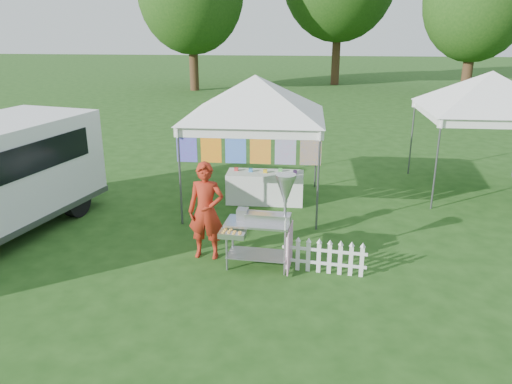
# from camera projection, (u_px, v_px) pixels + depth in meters

# --- Properties ---
(ground) EXTENTS (120.00, 120.00, 0.00)m
(ground) POSITION_uv_depth(u_px,v_px,m) (234.00, 273.00, 8.56)
(ground) COLOR #1B4112
(ground) RESTS_ON ground
(canopy_main) EXTENTS (4.24, 4.24, 3.45)m
(canopy_main) POSITION_uv_depth(u_px,v_px,m) (255.00, 75.00, 10.89)
(canopy_main) COLOR #59595E
(canopy_main) RESTS_ON ground
(canopy_right) EXTENTS (4.24, 4.24, 3.45)m
(canopy_right) POSITION_uv_depth(u_px,v_px,m) (493.00, 71.00, 11.77)
(canopy_right) COLOR #59595E
(canopy_right) RESTS_ON ground
(tree_right) EXTENTS (5.60, 5.60, 8.42)m
(tree_right) POSITION_uv_depth(u_px,v_px,m) (477.00, 1.00, 26.65)
(tree_right) COLOR #332412
(tree_right) RESTS_ON ground
(donut_cart) EXTENTS (1.28, 0.79, 1.70)m
(donut_cart) POSITION_uv_depth(u_px,v_px,m) (268.00, 214.00, 8.44)
(donut_cart) COLOR gray
(donut_cart) RESTS_ON ground
(vendor) EXTENTS (0.67, 0.45, 1.78)m
(vendor) POSITION_uv_depth(u_px,v_px,m) (206.00, 211.00, 8.89)
(vendor) COLOR maroon
(vendor) RESTS_ON ground
(picket_fence) EXTENTS (1.43, 0.20, 0.56)m
(picket_fence) POSITION_uv_depth(u_px,v_px,m) (324.00, 258.00, 8.48)
(picket_fence) COLOR silver
(picket_fence) RESTS_ON ground
(display_table) EXTENTS (1.80, 0.70, 0.73)m
(display_table) POSITION_uv_depth(u_px,v_px,m) (265.00, 187.00, 11.86)
(display_table) COLOR white
(display_table) RESTS_ON ground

